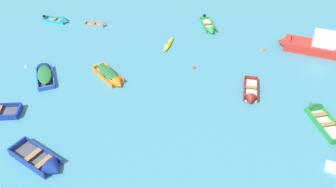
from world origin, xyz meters
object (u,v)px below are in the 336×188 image
rowboat_orange_near_left (111,77)px  rowboat_maroon_far_left (251,96)px  kayak_yellow_midfield_left (169,44)px  rowboat_blue_outer_right (44,72)px  mooring_buoy_between_boats_left (26,67)px  rowboat_turquoise_cluster_outer (60,21)px  rowboat_deep_blue_far_back (45,164)px  rowboat_green_back_row_right (319,115)px  rowboat_green_near_right (210,29)px  mooring_buoy_midfield (263,50)px  mooring_buoy_between_boats_right (194,68)px  rowboat_grey_far_right (100,25)px  motor_launch_red_cluster_inner (312,45)px

rowboat_orange_near_left → rowboat_maroon_far_left: size_ratio=1.00×
kayak_yellow_midfield_left → rowboat_orange_near_left: size_ratio=0.77×
rowboat_blue_outer_right → mooring_buoy_between_boats_left: rowboat_blue_outer_right is taller
rowboat_turquoise_cluster_outer → rowboat_maroon_far_left: (21.56, -13.07, 0.01)m
rowboat_maroon_far_left → mooring_buoy_between_boats_left: size_ratio=13.27×
rowboat_blue_outer_right → rowboat_deep_blue_far_back: bearing=-70.4°
rowboat_green_back_row_right → rowboat_green_near_right: bearing=120.8°
kayak_yellow_midfield_left → rowboat_blue_outer_right: rowboat_blue_outer_right is taller
rowboat_turquoise_cluster_outer → rowboat_green_back_row_right: size_ratio=0.70×
rowboat_blue_outer_right → rowboat_green_back_row_right: rowboat_green_back_row_right is taller
rowboat_turquoise_cluster_outer → mooring_buoy_midfield: bearing=-11.8°
rowboat_blue_outer_right → mooring_buoy_between_boats_right: (14.64, 2.04, -0.33)m
mooring_buoy_between_boats_left → rowboat_deep_blue_far_back: bearing=-62.7°
rowboat_maroon_far_left → rowboat_green_back_row_right: size_ratio=0.80×
rowboat_grey_far_right → rowboat_green_near_right: bearing=-1.1°
rowboat_grey_far_right → rowboat_orange_near_left: (3.46, -10.65, 0.22)m
rowboat_deep_blue_far_back → rowboat_green_back_row_right: (21.19, 6.52, -0.01)m
mooring_buoy_midfield → rowboat_green_back_row_right: bearing=-73.5°
rowboat_blue_outer_right → motor_launch_red_cluster_inner: bearing=12.5°
rowboat_turquoise_cluster_outer → mooring_buoy_between_boats_right: 18.66m
rowboat_grey_far_right → mooring_buoy_midfield: (18.84, -4.41, -0.15)m
rowboat_deep_blue_far_back → mooring_buoy_midfield: (18.16, 16.80, -0.26)m
rowboat_deep_blue_far_back → rowboat_orange_near_left: 10.91m
rowboat_deep_blue_far_back → rowboat_maroon_far_left: bearing=28.9°
mooring_buoy_between_boats_left → rowboat_green_near_right: bearing=24.8°
rowboat_orange_near_left → mooring_buoy_between_boats_right: (7.94, 2.48, -0.36)m
rowboat_green_near_right → mooring_buoy_between_boats_right: size_ratio=11.52×
kayak_yellow_midfield_left → rowboat_blue_outer_right: 13.35m
rowboat_deep_blue_far_back → kayak_yellow_midfield_left: size_ratio=1.57×
rowboat_green_near_right → rowboat_blue_outer_right: size_ratio=0.95×
motor_launch_red_cluster_inner → rowboat_blue_outer_right: bearing=-167.5°
kayak_yellow_midfield_left → rowboat_orange_near_left: 8.41m
rowboat_green_near_right → rowboat_maroon_far_left: (3.24, -12.20, -0.00)m
rowboat_deep_blue_far_back → motor_launch_red_cluster_inner: size_ratio=0.63×
rowboat_blue_outer_right → mooring_buoy_between_boats_right: rowboat_blue_outer_right is taller
mooring_buoy_midfield → mooring_buoy_between_boats_left: 24.89m
rowboat_maroon_far_left → rowboat_green_back_row_right: 5.82m
rowboat_green_near_right → rowboat_blue_outer_right: bearing=-148.9°
rowboat_deep_blue_far_back → rowboat_orange_near_left: (2.78, 10.55, 0.11)m
rowboat_orange_near_left → rowboat_green_near_right: bearing=46.7°
motor_launch_red_cluster_inner → mooring_buoy_midfield: size_ratio=17.81×
rowboat_green_back_row_right → mooring_buoy_between_boats_left: 28.08m
mooring_buoy_between_boats_left → mooring_buoy_between_boats_right: mooring_buoy_between_boats_right is taller
kayak_yellow_midfield_left → rowboat_grey_far_right: 9.45m
rowboat_turquoise_cluster_outer → rowboat_deep_blue_far_back: size_ratio=0.72×
rowboat_blue_outer_right → rowboat_green_back_row_right: (25.11, -4.47, -0.08)m
rowboat_deep_blue_far_back → rowboat_blue_outer_right: rowboat_deep_blue_far_back is taller
rowboat_orange_near_left → mooring_buoy_between_boats_right: rowboat_orange_near_left is taller
rowboat_green_near_right → mooring_buoy_midfield: (5.58, -4.15, -0.19)m
rowboat_deep_blue_far_back → rowboat_green_back_row_right: 22.17m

